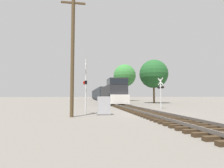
{
  "coord_description": "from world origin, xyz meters",
  "views": [
    {
      "loc": [
        -5.28,
        -14.1,
        1.53
      ],
      "look_at": [
        -2.3,
        4.46,
        2.79
      ],
      "focal_mm": 28.0,
      "sensor_mm": 36.0,
      "label": 1
    }
  ],
  "objects_px": {
    "crossing_signal_near": "(86,83)",
    "relay_cabinet": "(104,106)",
    "freight_train": "(100,94)",
    "tree_mid_background": "(125,76)",
    "utility_pole": "(73,53)",
    "crossing_signal_far": "(161,89)",
    "tree_far_right": "(154,74)"
  },
  "relations": [
    {
      "from": "tree_mid_background",
      "to": "freight_train",
      "type": "bearing_deg",
      "value": 139.5
    },
    {
      "from": "freight_train",
      "to": "crossing_signal_near",
      "type": "height_order",
      "value": "crossing_signal_near"
    },
    {
      "from": "crossing_signal_far",
      "to": "freight_train",
      "type": "bearing_deg",
      "value": -9.06
    },
    {
      "from": "relay_cabinet",
      "to": "tree_far_right",
      "type": "height_order",
      "value": "tree_far_right"
    },
    {
      "from": "tree_mid_background",
      "to": "crossing_signal_near",
      "type": "bearing_deg",
      "value": -108.16
    },
    {
      "from": "freight_train",
      "to": "tree_far_right",
      "type": "bearing_deg",
      "value": -68.12
    },
    {
      "from": "relay_cabinet",
      "to": "tree_mid_background",
      "type": "bearing_deg",
      "value": 74.23
    },
    {
      "from": "crossing_signal_near",
      "to": "tree_far_right",
      "type": "bearing_deg",
      "value": 143.6
    },
    {
      "from": "freight_train",
      "to": "tree_mid_background",
      "type": "xyz_separation_m",
      "value": [
        6.71,
        -5.73,
        5.58
      ]
    },
    {
      "from": "tree_far_right",
      "to": "tree_mid_background",
      "type": "relative_size",
      "value": 0.82
    },
    {
      "from": "utility_pole",
      "to": "relay_cabinet",
      "type": "bearing_deg",
      "value": 21.65
    },
    {
      "from": "utility_pole",
      "to": "tree_far_right",
      "type": "distance_m",
      "value": 26.14
    },
    {
      "from": "freight_train",
      "to": "relay_cabinet",
      "type": "height_order",
      "value": "freight_train"
    },
    {
      "from": "crossing_signal_near",
      "to": "relay_cabinet",
      "type": "height_order",
      "value": "crossing_signal_near"
    },
    {
      "from": "tree_mid_background",
      "to": "crossing_signal_far",
      "type": "bearing_deg",
      "value": -95.29
    },
    {
      "from": "crossing_signal_near",
      "to": "tree_mid_background",
      "type": "height_order",
      "value": "tree_mid_background"
    },
    {
      "from": "crossing_signal_far",
      "to": "tree_far_right",
      "type": "height_order",
      "value": "tree_far_right"
    },
    {
      "from": "relay_cabinet",
      "to": "tree_mid_background",
      "type": "xyz_separation_m",
      "value": [
        10.43,
        36.93,
        6.84
      ]
    },
    {
      "from": "tree_far_right",
      "to": "utility_pole",
      "type": "bearing_deg",
      "value": -125.38
    },
    {
      "from": "crossing_signal_far",
      "to": "tree_mid_background",
      "type": "relative_size",
      "value": 0.34
    },
    {
      "from": "freight_train",
      "to": "crossing_signal_far",
      "type": "relative_size",
      "value": 17.06
    },
    {
      "from": "freight_train",
      "to": "tree_mid_background",
      "type": "bearing_deg",
      "value": -40.5
    },
    {
      "from": "crossing_signal_near",
      "to": "utility_pole",
      "type": "relative_size",
      "value": 0.52
    },
    {
      "from": "crossing_signal_far",
      "to": "utility_pole",
      "type": "height_order",
      "value": "utility_pole"
    },
    {
      "from": "utility_pole",
      "to": "crossing_signal_far",
      "type": "bearing_deg",
      "value": 34.56
    },
    {
      "from": "relay_cabinet",
      "to": "utility_pole",
      "type": "distance_m",
      "value": 4.74
    },
    {
      "from": "tree_mid_background",
      "to": "tree_far_right",
      "type": "bearing_deg",
      "value": -82.26
    },
    {
      "from": "tree_far_right",
      "to": "crossing_signal_near",
      "type": "bearing_deg",
      "value": -125.82
    },
    {
      "from": "freight_train",
      "to": "utility_pole",
      "type": "height_order",
      "value": "utility_pole"
    },
    {
      "from": "crossing_signal_far",
      "to": "utility_pole",
      "type": "distance_m",
      "value": 12.36
    },
    {
      "from": "utility_pole",
      "to": "tree_mid_background",
      "type": "bearing_deg",
      "value": 71.26
    },
    {
      "from": "crossing_signal_near",
      "to": "crossing_signal_far",
      "type": "xyz_separation_m",
      "value": [
        9.01,
        5.18,
        -0.27
      ]
    }
  ]
}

